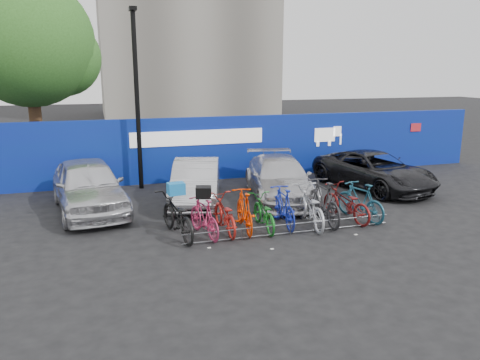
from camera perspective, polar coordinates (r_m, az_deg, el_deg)
name	(u,v)px	position (r m, az deg, el deg)	size (l,w,h in m)	color
ground	(282,227)	(12.63, 5.09, -5.75)	(100.00, 100.00, 0.00)	black
hoarding	(224,148)	(17.88, -1.97, 3.95)	(22.00, 0.18, 2.40)	navy
tree	(34,45)	(21.26, -23.77, 14.81)	(5.40, 5.20, 7.80)	#382314
lamppost	(137,95)	(16.53, -12.46, 10.09)	(0.25, 0.50, 6.11)	black
bike_rack	(290,228)	(12.05, 6.17, -5.90)	(5.60, 0.03, 0.30)	#595B60
car_0	(89,186)	(14.48, -17.99, -0.67)	(1.84, 4.57, 1.56)	silver
car_1	(196,182)	(14.82, -5.38, -0.21)	(1.40, 4.02, 1.33)	#A1A1A5
car_2	(280,179)	(15.22, 4.85, 0.18)	(1.87, 4.60, 1.34)	#BCBCC1
car_3	(374,171)	(17.12, 16.01, 1.12)	(2.15, 4.67, 1.30)	black
bike_0	(177,216)	(11.81, -7.69, -4.35)	(0.74, 2.11, 1.11)	black
bike_1	(204,217)	(11.80, -4.41, -4.53)	(0.48, 1.69, 1.01)	#CD3160
bike_2	(224,214)	(12.08, -1.94, -4.19)	(0.64, 1.83, 0.96)	#A81E17
bike_3	(244,211)	(12.16, 0.54, -3.75)	(0.51, 1.81, 1.09)	#F03701
bike_4	(263,213)	(12.30, 2.87, -4.02)	(0.60, 1.72, 0.90)	#156B1D
bike_5	(283,207)	(12.57, 5.31, -3.26)	(0.51, 1.80, 1.08)	#1527AB
bike_6	(310,207)	(12.68, 8.50, -3.25)	(0.70, 2.02, 1.06)	#B4B6BD
bike_7	(323,202)	(12.93, 10.14, -2.61)	(0.58, 2.04, 1.22)	#29292B
bike_8	(346,203)	(13.32, 12.77, -2.76)	(0.66, 1.90, 1.00)	maroon
bike_9	(360,201)	(13.47, 14.45, -2.51)	(0.51, 1.79, 1.08)	#1B4F66
cargo_crate	(176,189)	(11.61, -7.80, -1.05)	(0.41, 0.31, 0.29)	#1672BF
cargo_topcase	(204,192)	(11.62, -4.47, -1.49)	(0.38, 0.34, 0.28)	black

